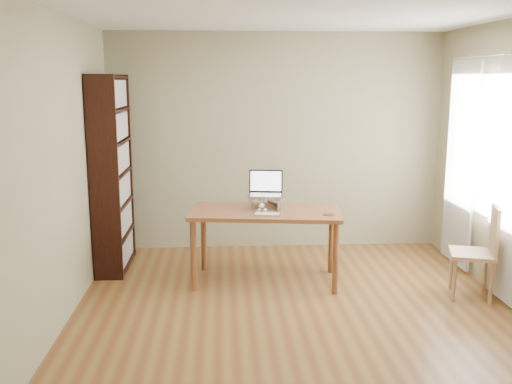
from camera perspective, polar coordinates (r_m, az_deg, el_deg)
The scene contains 10 objects.
room at distance 4.72m, azimuth 4.92°, elevation 2.05°, with size 4.04×4.54×2.64m.
bookshelf at distance 6.34m, azimuth -14.16°, elevation 1.80°, with size 0.30×0.90×2.10m.
curtains at distance 6.04m, azimuth 21.81°, elevation 2.05°, with size 0.03×1.90×2.25m.
desk at distance 5.77m, azimuth 0.98°, elevation -2.70°, with size 1.58×0.93×0.75m.
laptop_stand at distance 5.81m, azimuth 0.92°, elevation -0.86°, with size 0.32×0.25×0.13m.
laptop at distance 5.85m, azimuth 0.88°, elevation 0.32°, with size 0.37×0.33×0.24m.
keyboard at distance 5.54m, azimuth 1.14°, elevation -2.26°, with size 0.27×0.15×0.02m.
coaster at distance 5.60m, azimuth 7.26°, elevation -2.26°, with size 0.11×0.11×0.01m, color #59321E.
cat at distance 5.84m, azimuth 0.70°, elevation -0.96°, with size 0.25×0.49×0.16m.
chair at distance 5.80m, azimuth 21.46°, elevation -5.24°, with size 0.50×0.50×0.90m.
Camera 1 is at (-0.65, -4.59, 2.05)m, focal length 40.00 mm.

